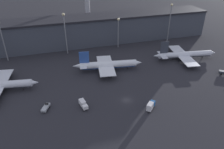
# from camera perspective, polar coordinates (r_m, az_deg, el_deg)

# --- Properties ---
(ground) EXTENTS (600.00, 600.00, 0.00)m
(ground) POSITION_cam_1_polar(r_m,az_deg,el_deg) (105.15, 3.83, -6.69)
(ground) COLOR #26262B
(terminal_building) EXTENTS (184.47, 21.86, 20.37)m
(terminal_building) POSITION_cam_1_polar(r_m,az_deg,el_deg) (167.83, -5.45, 11.54)
(terminal_building) COLOR #3D424C
(terminal_building) RESTS_ON ground
(airplane_1) EXTENTS (41.17, 27.20, 12.74)m
(airplane_1) POSITION_cam_1_polar(r_m,az_deg,el_deg) (128.48, -1.14, 2.54)
(airplane_1) COLOR white
(airplane_1) RESTS_ON ground
(airplane_2) EXTENTS (42.47, 33.12, 12.99)m
(airplane_2) POSITION_cam_1_polar(r_m,az_deg,el_deg) (149.80, 18.41, 4.94)
(airplane_2) COLOR silver
(airplane_2) RESTS_ON ground
(service_vehicle_2) EXTENTS (4.37, 6.20, 2.54)m
(service_vehicle_2) POSITION_cam_1_polar(r_m,az_deg,el_deg) (102.96, -16.92, -8.21)
(service_vehicle_2) COLOR #9EA3A8
(service_vehicle_2) RESTS_ON ground
(service_vehicle_3) EXTENTS (3.49, 6.56, 3.08)m
(service_vehicle_3) POSITION_cam_1_polar(r_m,az_deg,el_deg) (100.54, -7.54, -7.62)
(service_vehicle_3) COLOR white
(service_vehicle_3) RESTS_ON ground
(service_vehicle_4) EXTENTS (5.83, 5.78, 3.76)m
(service_vehicle_4) POSITION_cam_1_polar(r_m,az_deg,el_deg) (99.65, 10.08, -8.02)
(service_vehicle_4) COLOR #195199
(service_vehicle_4) RESTS_ON ground
(lamp_post_0) EXTENTS (1.80, 1.80, 25.80)m
(lamp_post_0) POSITION_cam_1_polar(r_m,az_deg,el_deg) (151.54, -26.81, 8.89)
(lamp_post_0) COLOR slate
(lamp_post_0) RESTS_ON ground
(lamp_post_1) EXTENTS (1.80, 1.80, 27.79)m
(lamp_post_1) POSITION_cam_1_polar(r_m,az_deg,el_deg) (149.08, -12.19, 11.57)
(lamp_post_1) COLOR slate
(lamp_post_1) RESTS_ON ground
(lamp_post_2) EXTENTS (1.80, 1.80, 21.69)m
(lamp_post_2) POSITION_cam_1_polar(r_m,az_deg,el_deg) (157.15, 1.65, 11.86)
(lamp_post_2) COLOR slate
(lamp_post_2) RESTS_ON ground
(lamp_post_3) EXTENTS (1.80, 1.80, 28.94)m
(lamp_post_3) POSITION_cam_1_polar(r_m,az_deg,el_deg) (172.68, 14.91, 13.94)
(lamp_post_3) COLOR slate
(lamp_post_3) RESTS_ON ground
(control_tower) EXTENTS (9.00, 9.00, 39.44)m
(control_tower) POSITION_cam_1_polar(r_m,az_deg,el_deg) (203.12, -6.53, 18.43)
(control_tower) COLOR #99999E
(control_tower) RESTS_ON ground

